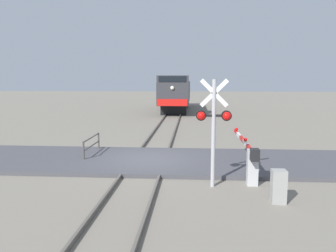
{
  "coord_description": "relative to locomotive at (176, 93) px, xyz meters",
  "views": [
    {
      "loc": [
        1.93,
        -14.52,
        3.68
      ],
      "look_at": [
        0.79,
        1.07,
        1.47
      ],
      "focal_mm": 36.5,
      "sensor_mm": 36.0,
      "label": 1
    }
  ],
  "objects": [
    {
      "name": "locomotive",
      "position": [
        0.0,
        0.0,
        0.0
      ],
      "size": [
        3.02,
        14.97,
        3.91
      ],
      "color": "black",
      "rests_on": "ground_plane"
    },
    {
      "name": "road_surface",
      "position": [
        0.0,
        -24.39,
        -1.91
      ],
      "size": [
        36.0,
        4.89,
        0.16
      ],
      "primitive_type": "cube",
      "color": "#47474C",
      "rests_on": "ground_plane"
    },
    {
      "name": "ground_plane",
      "position": [
        0.0,
        -24.39,
        -1.99
      ],
      "size": [
        160.0,
        160.0,
        0.0
      ],
      "primitive_type": "plane",
      "color": "gray"
    },
    {
      "name": "rail_track_right",
      "position": [
        0.72,
        -24.39,
        -1.92
      ],
      "size": [
        0.08,
        80.0,
        0.15
      ],
      "primitive_type": "cube",
      "color": "#59544C",
      "rests_on": "ground_plane"
    },
    {
      "name": "crossing_gate",
      "position": [
        3.99,
        -26.65,
        -1.15
      ],
      "size": [
        0.36,
        5.59,
        1.36
      ],
      "color": "silver",
      "rests_on": "ground_plane"
    },
    {
      "name": "utility_cabinet",
      "position": [
        4.48,
        -28.98,
        -1.49
      ],
      "size": [
        0.42,
        0.39,
        1.0
      ],
      "primitive_type": "cube",
      "color": "#999993",
      "rests_on": "ground_plane"
    },
    {
      "name": "rail_track_left",
      "position": [
        -0.72,
        -24.39,
        -1.92
      ],
      "size": [
        0.08,
        80.0,
        0.15
      ],
      "primitive_type": "cube",
      "color": "#59544C",
      "rests_on": "ground_plane"
    },
    {
      "name": "crossing_signal",
      "position": [
        2.62,
        -27.59,
        0.24
      ],
      "size": [
        1.18,
        0.33,
        3.66
      ],
      "color": "#ADADB2",
      "rests_on": "ground_plane"
    },
    {
      "name": "guard_railing",
      "position": [
        -2.8,
        -23.48,
        -1.38
      ],
      "size": [
        0.08,
        2.45,
        0.95
      ],
      "color": "#4C4742",
      "rests_on": "ground_plane"
    }
  ]
}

